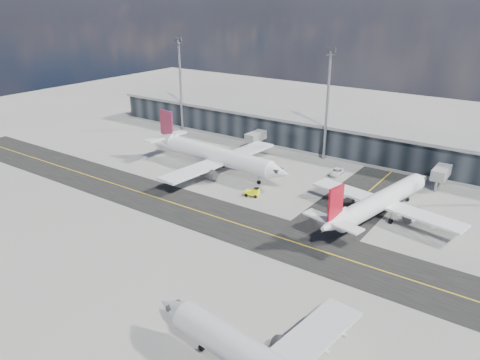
{
  "coord_description": "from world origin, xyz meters",
  "views": [
    {
      "loc": [
        49.86,
        -60.79,
        40.58
      ],
      "look_at": [
        -2.08,
        12.51,
        5.0
      ],
      "focal_mm": 35.0,
      "sensor_mm": 36.0,
      "label": 1
    }
  ],
  "objects_px": {
    "airliner_redtail": "(380,201)",
    "service_van": "(337,172)",
    "airliner_af": "(216,155)",
    "baggage_tug": "(253,192)"
  },
  "relations": [
    {
      "from": "airliner_af",
      "to": "baggage_tug",
      "type": "height_order",
      "value": "airliner_af"
    },
    {
      "from": "airliner_redtail",
      "to": "service_van",
      "type": "height_order",
      "value": "airliner_redtail"
    },
    {
      "from": "airliner_af",
      "to": "baggage_tug",
      "type": "xyz_separation_m",
      "value": [
        16.28,
        -7.72,
        -3.18
      ]
    },
    {
      "from": "airliner_af",
      "to": "service_van",
      "type": "bearing_deg",
      "value": 125.01
    },
    {
      "from": "airliner_af",
      "to": "service_van",
      "type": "xyz_separation_m",
      "value": [
        25.43,
        14.91,
        -3.44
      ]
    },
    {
      "from": "airliner_redtail",
      "to": "service_van",
      "type": "xyz_separation_m",
      "value": [
        -16.74,
        17.34,
        -2.88
      ]
    },
    {
      "from": "airliner_redtail",
      "to": "service_van",
      "type": "bearing_deg",
      "value": 144.89
    },
    {
      "from": "baggage_tug",
      "to": "service_van",
      "type": "distance_m",
      "value": 24.41
    },
    {
      "from": "airliner_redtail",
      "to": "baggage_tug",
      "type": "height_order",
      "value": "airliner_redtail"
    },
    {
      "from": "airliner_af",
      "to": "airliner_redtail",
      "type": "height_order",
      "value": "airliner_af"
    }
  ]
}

